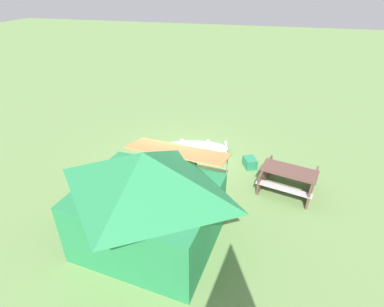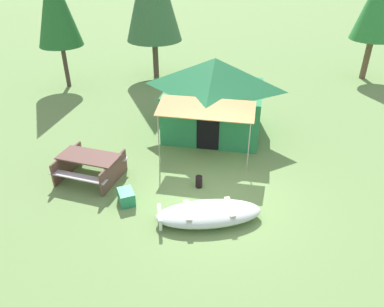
{
  "view_description": "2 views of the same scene",
  "coord_description": "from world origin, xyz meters",
  "px_view_note": "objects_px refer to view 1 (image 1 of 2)",
  "views": [
    {
      "loc": [
        -2.82,
        9.49,
        6.24
      ],
      "look_at": [
        -0.66,
        1.2,
        1.28
      ],
      "focal_mm": 28.52,
      "sensor_mm": 36.0,
      "label": 1
    },
    {
      "loc": [
        -0.06,
        -8.37,
        6.33
      ],
      "look_at": [
        -0.77,
        0.86,
        0.84
      ],
      "focal_mm": 34.38,
      "sensor_mm": 36.0,
      "label": 2
    }
  ],
  "objects_px": {
    "cooler_box": "(250,163)",
    "fuel_can": "(194,168)",
    "beached_rowboat": "(195,148)",
    "canvas_cabin_tent": "(147,199)",
    "picnic_table": "(288,177)"
  },
  "relations": [
    {
      "from": "cooler_box",
      "to": "fuel_can",
      "type": "xyz_separation_m",
      "value": [
        1.94,
        0.88,
        -0.01
      ]
    },
    {
      "from": "cooler_box",
      "to": "fuel_can",
      "type": "bearing_deg",
      "value": 24.48
    },
    {
      "from": "beached_rowboat",
      "to": "fuel_can",
      "type": "height_order",
      "value": "beached_rowboat"
    },
    {
      "from": "canvas_cabin_tent",
      "to": "fuel_can",
      "type": "xyz_separation_m",
      "value": [
        -0.32,
        -3.57,
        -1.26
      ]
    },
    {
      "from": "beached_rowboat",
      "to": "fuel_can",
      "type": "bearing_deg",
      "value": 102.75
    },
    {
      "from": "beached_rowboat",
      "to": "canvas_cabin_tent",
      "type": "bearing_deg",
      "value": 90.13
    },
    {
      "from": "picnic_table",
      "to": "fuel_can",
      "type": "height_order",
      "value": "picnic_table"
    },
    {
      "from": "picnic_table",
      "to": "fuel_can",
      "type": "xyz_separation_m",
      "value": [
        3.28,
        -0.22,
        -0.3
      ]
    },
    {
      "from": "canvas_cabin_tent",
      "to": "cooler_box",
      "type": "relative_size",
      "value": 7.97
    },
    {
      "from": "beached_rowboat",
      "to": "canvas_cabin_tent",
      "type": "distance_m",
      "value": 5.16
    },
    {
      "from": "cooler_box",
      "to": "fuel_can",
      "type": "distance_m",
      "value": 2.13
    },
    {
      "from": "canvas_cabin_tent",
      "to": "cooler_box",
      "type": "xyz_separation_m",
      "value": [
        -2.25,
        -4.45,
        -1.26
      ]
    },
    {
      "from": "fuel_can",
      "to": "picnic_table",
      "type": "bearing_deg",
      "value": 176.09
    },
    {
      "from": "cooler_box",
      "to": "fuel_can",
      "type": "relative_size",
      "value": 1.49
    },
    {
      "from": "fuel_can",
      "to": "cooler_box",
      "type": "bearing_deg",
      "value": -155.52
    }
  ]
}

